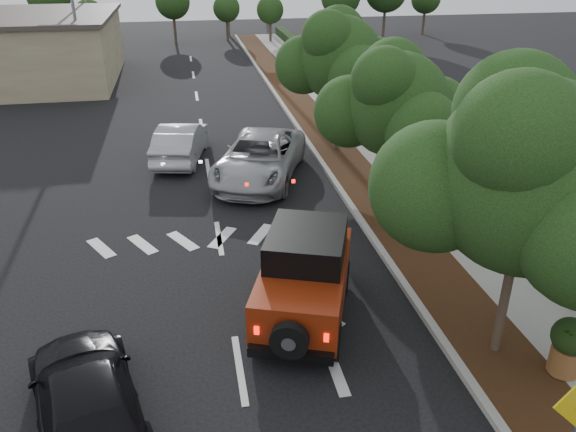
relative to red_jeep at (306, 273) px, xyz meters
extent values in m
plane|color=black|center=(-1.80, -1.75, -1.12)|extent=(120.00, 120.00, 0.00)
cube|color=#9E9B93|center=(2.80, 10.25, -1.04)|extent=(0.20, 70.00, 0.15)
cube|color=black|center=(3.80, 10.25, -1.06)|extent=(1.80, 70.00, 0.12)
cube|color=gray|center=(5.70, 10.25, -1.06)|extent=(2.00, 70.00, 0.12)
cube|color=black|center=(7.10, 10.25, -0.72)|extent=(0.80, 70.00, 0.80)
cylinder|color=black|center=(-0.39, 1.34, -0.70)|extent=(0.57, 0.89, 0.84)
cylinder|color=black|center=(1.16, 0.77, -0.70)|extent=(0.57, 0.89, 0.84)
cylinder|color=black|center=(-1.30, -1.16, -0.70)|extent=(0.57, 0.89, 0.84)
cylinder|color=black|center=(0.25, -1.72, -0.70)|extent=(0.57, 0.89, 0.84)
cube|color=maroon|center=(-0.07, -0.19, -0.12)|extent=(3.12, 4.32, 1.05)
cube|color=black|center=(0.04, 0.11, 0.75)|extent=(2.37, 2.61, 0.67)
cube|color=maroon|center=(0.44, 1.20, -0.20)|extent=(1.94, 1.60, 0.86)
cube|color=black|center=(-0.77, -2.10, -0.59)|extent=(1.76, 0.79, 0.23)
cylinder|color=black|center=(-0.82, -2.24, -0.12)|extent=(0.83, 0.49, 0.80)
cube|color=#FF190C|center=(-1.42, -1.80, -0.12)|extent=(0.11, 0.08, 0.19)
cube|color=#FF190C|center=(-0.07, -2.29, -0.12)|extent=(0.11, 0.08, 0.19)
imported|color=#97999E|center=(0.13, 8.89, -0.29)|extent=(4.72, 6.56, 1.66)
imported|color=black|center=(-4.71, -2.76, -0.46)|extent=(2.99, 4.89, 1.32)
imported|color=#A2A4AA|center=(-2.80, 11.52, -0.35)|extent=(2.55, 4.89, 1.53)
imported|color=#B1B5B9|center=(-10.87, 24.66, -0.44)|extent=(4.32, 2.97, 1.37)
cylinder|color=brown|center=(4.80, -3.19, -0.67)|extent=(0.66, 0.66, 0.62)
sphere|color=black|center=(4.80, -3.19, -0.09)|extent=(0.78, 0.78, 0.78)
imported|color=black|center=(4.80, -3.19, 0.00)|extent=(0.69, 0.61, 0.73)
camera|label=1|loc=(-2.48, -11.09, 7.07)|focal=35.00mm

